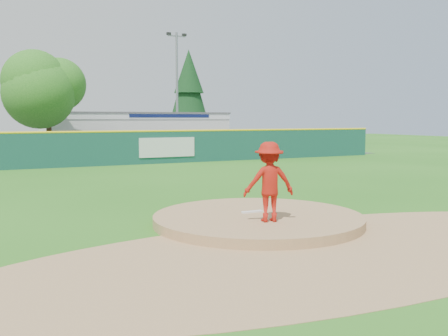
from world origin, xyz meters
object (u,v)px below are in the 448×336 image
pitcher (269,182)px  deciduous_tree (48,92)px  light_pole_right (177,86)px  conifer_tree (189,91)px  pool_building_grp (133,131)px  van (165,148)px

pitcher → deciduous_tree: 26.14m
deciduous_tree → light_pole_right: bearing=20.0°
pitcher → conifer_tree: bearing=-95.4°
deciduous_tree → light_pole_right: 11.75m
pool_building_grp → deciduous_tree: 11.01m
pitcher → deciduous_tree: size_ratio=0.27×
pitcher → conifer_tree: size_ratio=0.21×
van → deciduous_tree: (-8.03, 1.04, 3.93)m
deciduous_tree → light_pole_right: light_pole_right is taller
pitcher → light_pole_right: size_ratio=0.20×
van → deciduous_tree: 9.00m
conifer_tree → deciduous_tree: bearing=-143.7°
pitcher → pool_building_grp: 33.44m
pitcher → conifer_tree: conifer_tree is taller
conifer_tree → light_pole_right: (-4.00, -7.00, 0.00)m
conifer_tree → van: bearing=-120.1°
pitcher → pool_building_grp: (6.20, 32.86, 0.44)m
pitcher → van: (6.23, 24.82, -0.60)m
conifer_tree → light_pole_right: light_pole_right is taller
van → conifer_tree: bearing=-10.4°
conifer_tree → light_pole_right: bearing=-119.7°
light_pole_right → van: bearing=-120.5°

